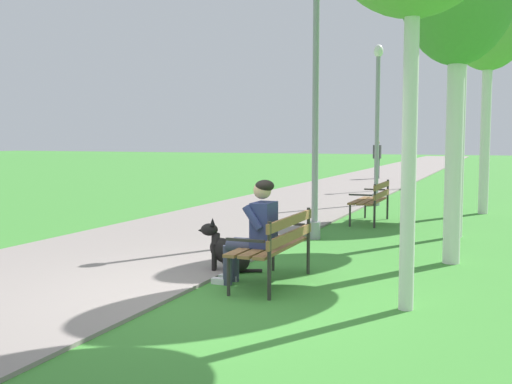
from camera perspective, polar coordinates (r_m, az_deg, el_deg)
ground_plane at (r=6.72m, az=-4.74°, el=-9.87°), size 120.00×120.00×0.00m
paved_path at (r=30.27m, az=12.51°, el=1.71°), size 3.85×60.00×0.04m
park_bench_near at (r=7.20m, az=1.89°, el=-4.67°), size 0.55×1.50×0.85m
park_bench_mid at (r=12.64m, az=10.85°, el=-0.55°), size 0.55×1.50×0.85m
person_seated_on_near_bench at (r=7.12m, az=-0.07°, el=-3.40°), size 0.74×0.49×1.25m
dog_black at (r=7.88m, az=-2.65°, el=-5.70°), size 0.79×0.45×0.71m
lamp_post_near at (r=10.41m, az=5.60°, el=7.84°), size 0.24×0.24×4.33m
lamp_post_mid at (r=15.91m, az=11.28°, el=6.35°), size 0.24×0.24×4.08m
lamp_post_far at (r=20.99m, az=13.98°, el=5.65°), size 0.24×0.24×3.85m
birch_tree_fourth at (r=15.13m, az=20.99°, el=15.34°), size 1.90×1.69×5.89m
pedestrian_distant at (r=25.96m, az=11.26°, el=3.01°), size 0.32×0.22×1.65m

